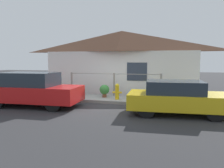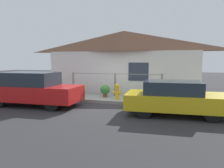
# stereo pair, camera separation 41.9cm
# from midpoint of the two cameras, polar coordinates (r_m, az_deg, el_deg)

# --- Properties ---
(ground_plane) EXTENTS (60.00, 60.00, 0.00)m
(ground_plane) POSITION_cam_midpoint_polar(r_m,az_deg,el_deg) (10.12, -2.61, -5.23)
(ground_plane) COLOR #2D2D30
(sidewalk) EXTENTS (24.00, 1.66, 0.15)m
(sidewalk) POSITION_cam_midpoint_polar(r_m,az_deg,el_deg) (10.89, -1.38, -4.01)
(sidewalk) COLOR gray
(sidewalk) RESTS_ON ground_plane
(house) EXTENTS (9.05, 2.23, 3.76)m
(house) POSITION_cam_midpoint_polar(r_m,az_deg,el_deg) (13.25, 1.54, 10.32)
(house) COLOR white
(house) RESTS_ON ground_plane
(fence) EXTENTS (4.90, 0.10, 1.20)m
(fence) POSITION_cam_midpoint_polar(r_m,az_deg,el_deg) (11.44, -0.50, 0.20)
(fence) COLOR gray
(fence) RESTS_ON sidewalk
(car_left) EXTENTS (4.12, 1.77, 1.48)m
(car_left) POSITION_cam_midpoint_polar(r_m,az_deg,el_deg) (10.17, -21.07, -1.35)
(car_left) COLOR red
(car_left) RESTS_ON ground_plane
(car_right) EXTENTS (3.71, 1.84, 1.25)m
(car_right) POSITION_cam_midpoint_polar(r_m,az_deg,el_deg) (8.38, 15.28, -3.38)
(car_right) COLOR gold
(car_right) RESTS_ON ground_plane
(fire_hydrant) EXTENTS (0.45, 0.20, 0.76)m
(fire_hydrant) POSITION_cam_midpoint_polar(r_m,az_deg,el_deg) (10.37, 0.19, -1.90)
(fire_hydrant) COLOR yellow
(fire_hydrant) RESTS_ON sidewalk
(potted_plant_near_hydrant) EXTENTS (0.49, 0.49, 0.64)m
(potted_plant_near_hydrant) POSITION_cam_midpoint_polar(r_m,az_deg,el_deg) (11.02, -3.08, -1.57)
(potted_plant_near_hydrant) COLOR brown
(potted_plant_near_hydrant) RESTS_ON sidewalk
(potted_plant_by_fence) EXTENTS (0.45, 0.45, 0.54)m
(potted_plant_by_fence) POSITION_cam_midpoint_polar(r_m,az_deg,el_deg) (12.23, -15.86, -1.37)
(potted_plant_by_fence) COLOR slate
(potted_plant_by_fence) RESTS_ON sidewalk
(potted_plant_corner) EXTENTS (0.42, 0.42, 0.56)m
(potted_plant_corner) POSITION_cam_midpoint_polar(r_m,az_deg,el_deg) (10.98, 11.64, -1.95)
(potted_plant_corner) COLOR slate
(potted_plant_corner) RESTS_ON sidewalk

